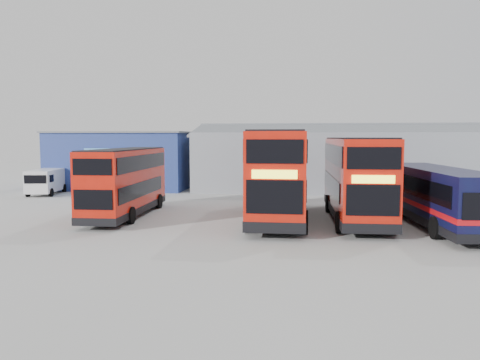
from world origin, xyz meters
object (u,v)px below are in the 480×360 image
office_block (125,159)px  double_decker_left (126,183)px  double_decker_centre (280,176)px  panel_van (46,180)px  double_decker_right (356,179)px  single_decker_blue (438,198)px  maintenance_shed (367,160)px

office_block → double_decker_left: bearing=-69.1°
double_decker_centre → panel_van: bearing=154.7°
double_decker_centre → double_decker_right: bearing=1.8°
double_decker_right → panel_van: 25.14m
double_decker_centre → panel_van: (-19.24, 9.19, -1.34)m
office_block → double_decker_right: bearing=-38.3°
double_decker_left → double_decker_centre: double_decker_centre is taller
office_block → double_decker_left: size_ratio=1.31×
office_block → double_decker_centre: (14.81, -15.09, -0.11)m
double_decker_centre → double_decker_right: size_ratio=1.08×
office_block → double_decker_centre: office_block is taller
double_decker_right → single_decker_blue: size_ratio=0.97×
office_block → double_decker_centre: 21.14m
double_decker_left → double_decker_right: (13.13, 0.31, 0.32)m
maintenance_shed → double_decker_left: (-16.16, -17.29, -0.63)m
double_decker_centre → panel_van: 21.37m
double_decker_left → double_decker_right: bearing=179.8°
double_decker_right → single_decker_blue: double_decker_right is taller
panel_van → double_decker_left: bearing=-52.2°
office_block → double_decker_left: 16.37m
single_decker_blue → panel_van: size_ratio=2.32×
office_block → panel_van: 7.52m
double_decker_centre → single_decker_blue: bearing=-8.2°
double_decker_left → maintenance_shed: bearing=-134.6°
maintenance_shed → double_decker_centre: bearing=-112.8°
maintenance_shed → single_decker_blue: 18.36m
single_decker_blue → double_decker_centre: bearing=-13.0°
double_decker_left → double_decker_right: size_ratio=0.86×
office_block → double_decker_right: (18.98, -14.97, -0.29)m
office_block → double_decker_right: size_ratio=1.13×
double_decker_left → double_decker_right: double_decker_right is taller
maintenance_shed → double_decker_right: size_ratio=2.79×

